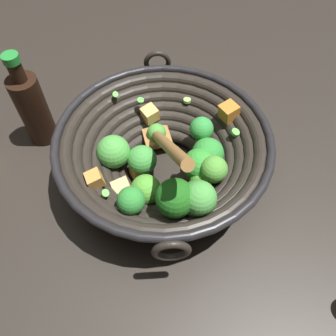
{
  "coord_description": "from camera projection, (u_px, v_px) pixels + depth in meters",
  "views": [
    {
      "loc": [
        -0.07,
        -0.36,
        0.54
      ],
      "look_at": [
        0.01,
        -0.01,
        0.03
      ],
      "focal_mm": 36.98,
      "sensor_mm": 36.0,
      "label": 1
    }
  ],
  "objects": [
    {
      "name": "wok",
      "position": [
        164.0,
        153.0,
        0.59
      ],
      "size": [
        0.37,
        0.4,
        0.22
      ],
      "color": "black",
      "rests_on": "ground"
    },
    {
      "name": "ground_plane",
      "position": [
        164.0,
        173.0,
        0.65
      ],
      "size": [
        4.0,
        4.0,
        0.0
      ],
      "primitive_type": "plane",
      "color": "#28231E"
    },
    {
      "name": "soy_sauce_bottle",
      "position": [
        33.0,
        108.0,
        0.64
      ],
      "size": [
        0.05,
        0.05,
        0.2
      ],
      "color": "black",
      "rests_on": "ground"
    }
  ]
}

